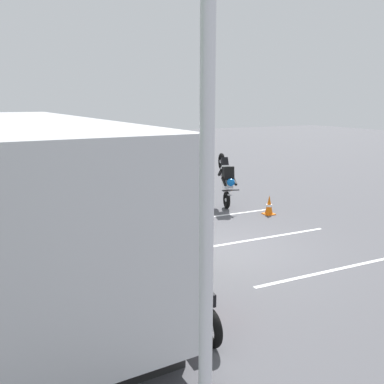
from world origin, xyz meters
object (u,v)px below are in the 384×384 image
spectator_left (159,216)px  spectator_right (138,194)px  traffic_cone (269,205)px  flagpole (205,111)px  tour_bus (33,192)px  parked_motorcycle_silver (192,296)px  stunt_motorcycle (226,177)px  spectator_centre (150,203)px  parked_motorcycle_dark (124,219)px  spectator_far_left (192,225)px

spectator_left → spectator_right: size_ratio=0.99×
traffic_cone → flagpole: bearing=140.6°
flagpole → traffic_cone: bearing=-39.4°
tour_bus → parked_motorcycle_silver: (-3.93, -1.94, -1.16)m
tour_bus → stunt_motorcycle: bearing=-69.8°
spectator_right → parked_motorcycle_silver: bearing=169.6°
spectator_centre → parked_motorcycle_silver: 4.29m
spectator_left → traffic_cone: spectator_left is taller
spectator_left → spectator_right: (2.31, -0.29, 0.01)m
stunt_motorcycle → spectator_left: bearing=130.1°
spectator_left → spectator_centre: bearing=-9.8°
spectator_right → traffic_cone: (-0.54, -4.26, -0.68)m
spectator_right → parked_motorcycle_dark: 0.99m
parked_motorcycle_silver → stunt_motorcycle: stunt_motorcycle is taller
spectator_left → parked_motorcycle_dark: bearing=10.7°
parked_motorcycle_silver → stunt_motorcycle: (6.28, -4.47, 0.58)m
stunt_motorcycle → parked_motorcycle_silver: bearing=144.6°
parked_motorcycle_silver → traffic_cone: (4.89, -5.26, -0.18)m
spectator_left → parked_motorcycle_dark: (1.74, 0.33, -0.50)m
spectator_far_left → parked_motorcycle_silver: 2.06m
stunt_motorcycle → flagpole: flagpole is taller
flagpole → traffic_cone: flagpole is taller
spectator_right → stunt_motorcycle: size_ratio=0.87×
spectator_far_left → stunt_motorcycle: bearing=-38.3°
parked_motorcycle_silver → flagpole: flagpole is taller
parked_motorcycle_silver → parked_motorcycle_dark: same height
parked_motorcycle_dark → spectator_right: bearing=-46.7°
spectator_centre → spectator_right: size_ratio=1.04×
tour_bus → traffic_cone: tour_bus is taller
spectator_left → parked_motorcycle_dark: spectator_left is taller
flagpole → traffic_cone: (8.56, -7.03, -3.26)m
spectator_centre → traffic_cone: bearing=-80.5°
spectator_right → spectator_far_left: bearing=178.4°
spectator_far_left → spectator_left: bearing=7.8°
spectator_far_left → stunt_motorcycle: 5.76m
tour_bus → spectator_right: tour_bus is taller
tour_bus → spectator_left: 2.85m
spectator_left → flagpole: (-6.79, 2.48, 2.58)m
tour_bus → parked_motorcycle_dark: (0.93, -2.32, -1.16)m
tour_bus → flagpole: 7.84m
parked_motorcycle_dark → spectator_far_left: bearing=-170.6°
spectator_far_left → parked_motorcycle_silver: (-1.76, 0.90, -0.61)m
stunt_motorcycle → flagpole: size_ratio=0.27×
parked_motorcycle_silver → stunt_motorcycle: size_ratio=1.07×
parked_motorcycle_dark → flagpole: flagpole is taller
spectator_centre → parked_motorcycle_silver: spectator_centre is taller
tour_bus → spectator_centre: (0.23, -2.83, -0.61)m
parked_motorcycle_silver → flagpole: (-3.67, 1.77, 3.08)m
tour_bus → spectator_right: (1.51, -2.94, -0.66)m
spectator_far_left → parked_motorcycle_silver: size_ratio=0.88×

